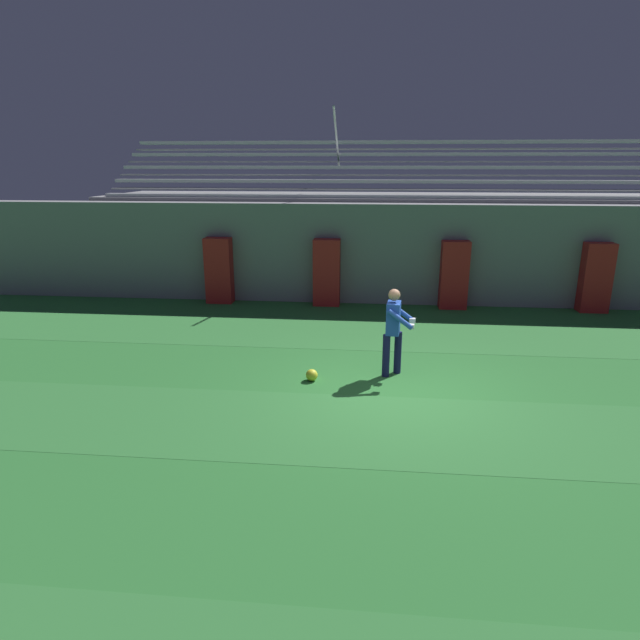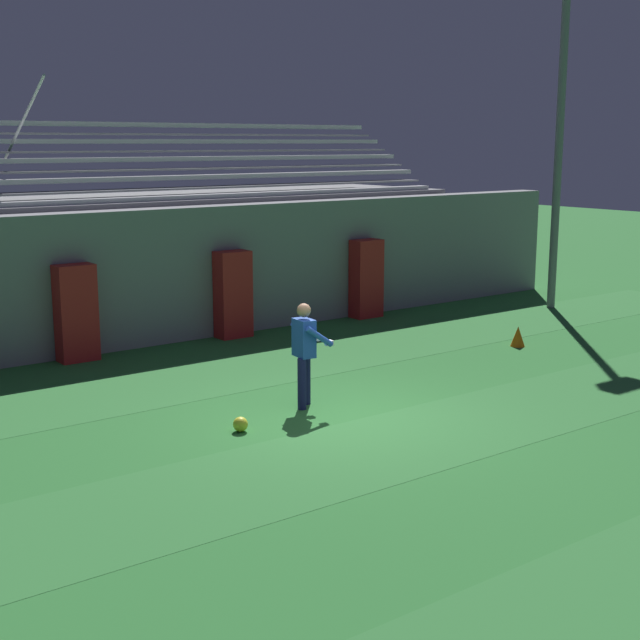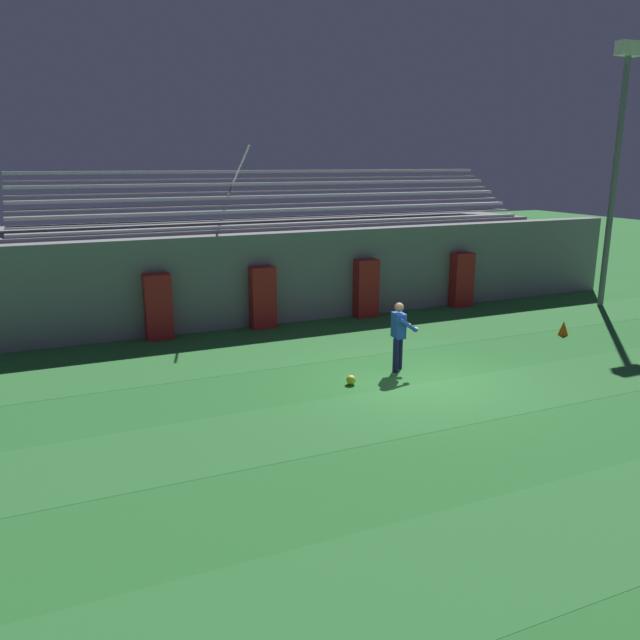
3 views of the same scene
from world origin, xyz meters
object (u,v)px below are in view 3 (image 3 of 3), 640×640
(floodlight_pole, at_px, (618,146))
(goalkeeper, at_px, (399,332))
(padding_pillar_gate_right, at_px, (366,288))
(padding_pillar_far_right, at_px, (462,280))
(soccer_ball, at_px, (351,380))
(padding_pillar_gate_left, at_px, (263,298))
(padding_pillar_far_left, at_px, (158,307))
(traffic_cone, at_px, (563,328))

(floodlight_pole, relative_size, goalkeeper, 5.15)
(padding_pillar_gate_right, height_order, padding_pillar_far_right, same)
(padding_pillar_gate_right, distance_m, floodlight_pole, 9.60)
(soccer_ball, bearing_deg, padding_pillar_far_right, 38.25)
(floodlight_pole, relative_size, soccer_ball, 39.11)
(padding_pillar_gate_right, bearing_deg, padding_pillar_gate_left, 180.00)
(padding_pillar_far_left, xyz_separation_m, floodlight_pole, (14.88, -1.88, 4.46))
(padding_pillar_gate_right, distance_m, soccer_ball, 6.51)
(padding_pillar_gate_right, relative_size, padding_pillar_far_right, 1.00)
(floodlight_pole, height_order, goalkeeper, floodlight_pole)
(soccer_ball, bearing_deg, padding_pillar_far_left, 120.65)
(padding_pillar_far_right, relative_size, soccer_ball, 8.48)
(padding_pillar_gate_left, xyz_separation_m, padding_pillar_far_right, (7.23, 0.00, 0.00))
(padding_pillar_gate_right, height_order, padding_pillar_far_left, same)
(traffic_cone, bearing_deg, goalkeeper, -172.53)
(traffic_cone, bearing_deg, padding_pillar_gate_right, 134.22)
(padding_pillar_far_right, height_order, floodlight_pole, floodlight_pole)
(padding_pillar_far_right, distance_m, goalkeeper, 7.53)
(padding_pillar_far_right, relative_size, goalkeeper, 1.12)
(traffic_cone, bearing_deg, padding_pillar_far_right, 96.18)
(floodlight_pole, bearing_deg, padding_pillar_gate_right, 167.19)
(padding_pillar_far_right, bearing_deg, padding_pillar_gate_right, 180.00)
(soccer_ball, bearing_deg, floodlight_pole, 17.52)
(padding_pillar_far_left, relative_size, floodlight_pole, 0.22)
(goalkeeper, height_order, soccer_ball, goalkeeper)
(padding_pillar_far_left, relative_size, traffic_cone, 4.44)
(goalkeeper, distance_m, soccer_ball, 1.77)
(goalkeeper, xyz_separation_m, soccer_ball, (-1.49, -0.45, -0.84))
(padding_pillar_far_left, xyz_separation_m, padding_pillar_far_right, (10.32, 0.00, 0.00))
(padding_pillar_far_left, height_order, goalkeeper, padding_pillar_far_left)
(padding_pillar_far_right, xyz_separation_m, floodlight_pole, (4.56, -1.88, 4.46))
(padding_pillar_far_left, distance_m, floodlight_pole, 15.65)
(padding_pillar_gate_left, height_order, floodlight_pole, floodlight_pole)
(padding_pillar_gate_left, xyz_separation_m, goalkeeper, (1.69, -5.09, 0.02))
(padding_pillar_gate_left, distance_m, traffic_cone, 8.85)
(padding_pillar_gate_right, relative_size, floodlight_pole, 0.22)
(soccer_ball, bearing_deg, padding_pillar_gate_left, 92.05)
(padding_pillar_gate_right, distance_m, padding_pillar_far_right, 3.73)
(padding_pillar_gate_right, bearing_deg, padding_pillar_far_left, 180.00)
(padding_pillar_gate_right, bearing_deg, goalkeeper, -109.60)
(floodlight_pole, height_order, traffic_cone, floodlight_pole)
(padding_pillar_gate_right, relative_size, goalkeeper, 1.12)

